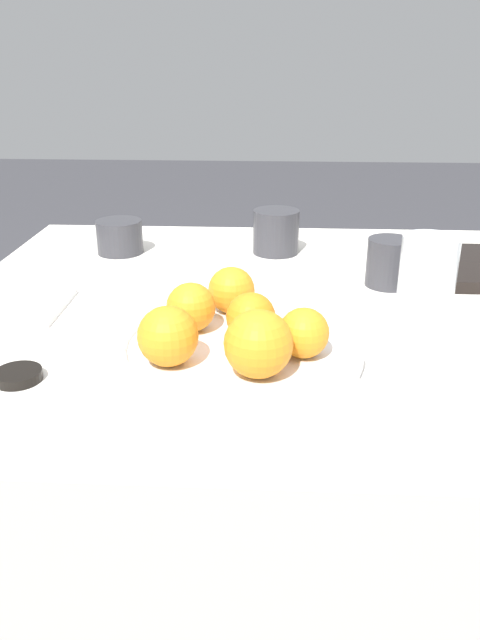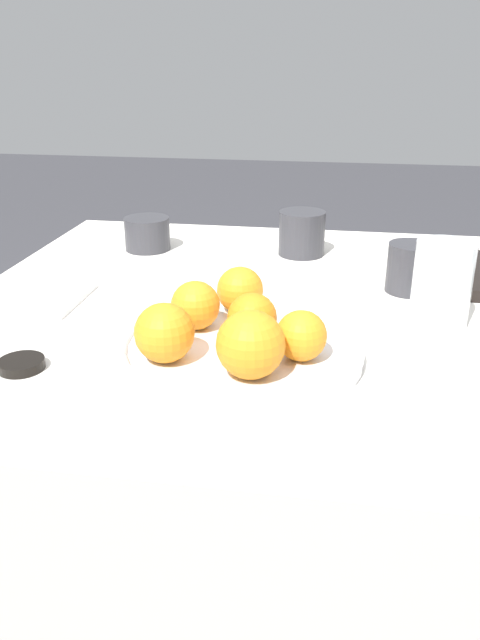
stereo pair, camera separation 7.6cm
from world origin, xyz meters
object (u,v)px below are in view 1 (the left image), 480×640
at_px(napkin, 20,306).
at_px(cup_2, 276,232).
at_px(orange_1, 168,336).
at_px(orange_3, 304,333).
at_px(water_glass, 427,278).
at_px(cup_1, 389,262).
at_px(orange_4, 231,290).
at_px(fruit_platter, 240,348).
at_px(orange_0, 258,344).
at_px(orange_2, 251,317).
at_px(orange_5, 191,307).
at_px(cup_0, 120,237).
at_px(soy_dish, 18,376).

bearing_deg(napkin, cup_2, 38.68).
height_order(orange_1, cup_2, orange_1).
distance_m(orange_3, water_glass, 0.24).
bearing_deg(cup_1, orange_4, -145.76).
bearing_deg(fruit_platter, orange_0, -72.38).
height_order(orange_3, orange_4, orange_4).
bearing_deg(orange_4, cup_2, 79.68).
height_order(orange_2, napkin, orange_2).
height_order(orange_0, water_glass, water_glass).
bearing_deg(orange_5, napkin, 159.73).
relative_size(cup_0, cup_1, 1.11).
relative_size(orange_5, water_glass, 0.53).
bearing_deg(orange_5, fruit_platter, -32.67).
relative_size(orange_0, soy_dish, 1.40).
relative_size(orange_1, water_glass, 0.59).
bearing_deg(cup_0, cup_1, -18.05).
height_order(orange_1, cup_1, orange_1).
distance_m(cup_1, soy_dish, 0.60).
bearing_deg(water_glass, orange_5, -163.46).
bearing_deg(soy_dish, cup_1, 35.98).
distance_m(orange_1, orange_3, 0.16).
height_order(water_glass, cup_2, water_glass).
bearing_deg(cup_0, soy_dish, -90.34).
xyz_separation_m(orange_0, orange_2, (-0.01, 0.09, -0.01)).
distance_m(orange_5, cup_2, 0.42).
distance_m(orange_1, napkin, 0.33).
distance_m(water_glass, cup_2, 0.37).
height_order(cup_0, cup_2, cup_2).
relative_size(orange_4, cup_1, 0.83).
bearing_deg(orange_4, orange_2, -71.67).
bearing_deg(orange_2, napkin, 160.14).
bearing_deg(soy_dish, orange_5, 31.91).
bearing_deg(soy_dish, water_glass, 22.66).
xyz_separation_m(orange_0, orange_4, (-0.04, 0.19, -0.01)).
bearing_deg(orange_1, orange_4, 69.11).
height_order(orange_0, orange_3, orange_0).
height_order(cup_1, cup_2, cup_2).
distance_m(orange_1, cup_0, 0.52).
xyz_separation_m(orange_0, soy_dish, (-0.28, 0.00, -0.05)).
distance_m(orange_4, cup_1, 0.30).
distance_m(orange_0, orange_2, 0.09).
bearing_deg(cup_1, orange_5, -141.60).
height_order(water_glass, cup_0, water_glass).
distance_m(cup_2, soy_dish, 0.60).
relative_size(orange_0, orange_1, 1.09).
bearing_deg(fruit_platter, water_glass, 28.34).
bearing_deg(orange_4, orange_0, -77.14).
bearing_deg(orange_3, cup_2, 94.02).
relative_size(orange_0, orange_4, 1.20).
bearing_deg(cup_1, orange_2, -129.69).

